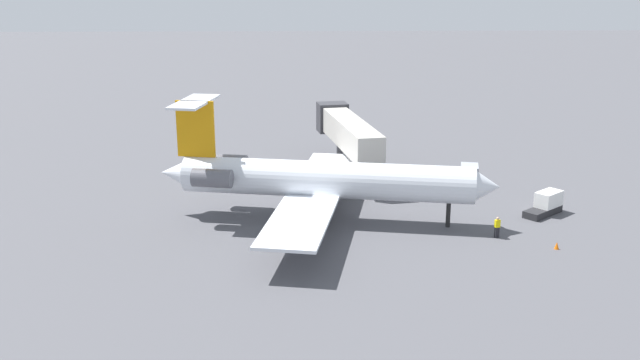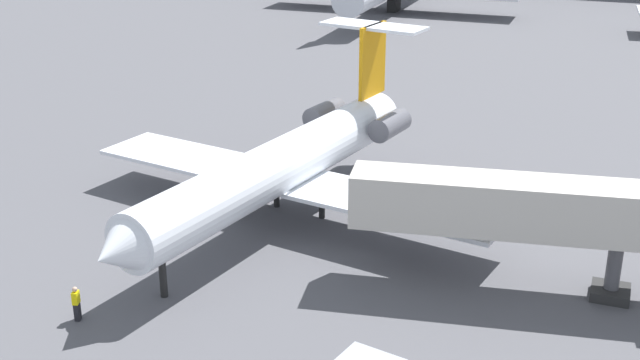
{
  "view_description": "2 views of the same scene",
  "coord_description": "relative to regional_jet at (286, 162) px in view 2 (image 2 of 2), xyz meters",
  "views": [
    {
      "loc": [
        -55.38,
        2.38,
        19.75
      ],
      "look_at": [
        1.04,
        0.62,
        3.29
      ],
      "focal_mm": 39.99,
      "sensor_mm": 36.0,
      "label": 1
    },
    {
      "loc": [
        17.99,
        -39.62,
        19.63
      ],
      "look_at": [
        3.17,
        -0.95,
        3.49
      ],
      "focal_mm": 46.43,
      "sensor_mm": 36.0,
      "label": 2
    }
  ],
  "objects": [
    {
      "name": "regional_jet",
      "position": [
        0.0,
        0.0,
        0.0
      ],
      "size": [
        26.13,
        27.94,
        9.74
      ],
      "color": "silver",
      "rests_on": "ground_plane"
    },
    {
      "name": "ground_plane",
      "position": [
        -0.44,
        -0.83,
        -3.62
      ],
      "size": [
        400.0,
        400.0,
        0.1
      ],
      "primitive_type": "cube",
      "color": "#4C4C51"
    },
    {
      "name": "ground_crew_marshaller",
      "position": [
        -4.49,
        -13.76,
        -2.72
      ],
      "size": [
        0.36,
        0.46,
        1.69
      ],
      "color": "black",
      "rests_on": "ground_plane"
    },
    {
      "name": "jet_bridge",
      "position": [
        15.38,
        -3.34,
        0.7
      ],
      "size": [
        17.8,
        5.83,
        5.95
      ],
      "color": "#B7B2A8",
      "rests_on": "ground_plane"
    }
  ]
}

